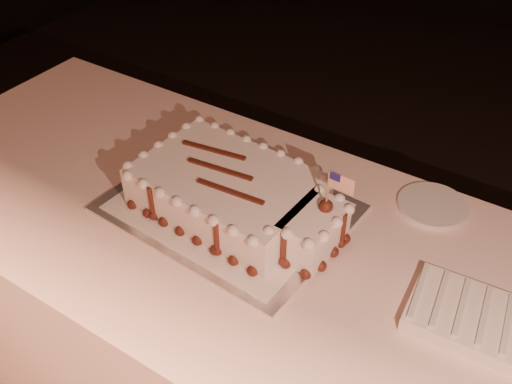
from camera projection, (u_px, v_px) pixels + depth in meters
The scene contains 7 objects.
room_shell at pixel (28, 170), 0.43m from camera, with size 6.10×8.10×2.90m.
banquet_table at pixel (316, 366), 1.47m from camera, with size 2.40×0.80×0.75m, color #FFD3C5.
cake_board at pixel (228, 208), 1.37m from camera, with size 0.55×0.41×0.01m, color silver.
doily at pixel (228, 206), 1.37m from camera, with size 0.49×0.37×0.00m, color white.
sheet_cake at pixel (237, 195), 1.32m from camera, with size 0.53×0.32×0.21m.
napkin_stack at pixel (471, 317), 1.10m from camera, with size 0.24×0.19×0.04m.
side_plate at pixel (432, 205), 1.37m from camera, with size 0.17×0.17×0.01m, color silver.
Camera 1 is at (0.33, -0.19, 1.66)m, focal length 40.00 mm.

